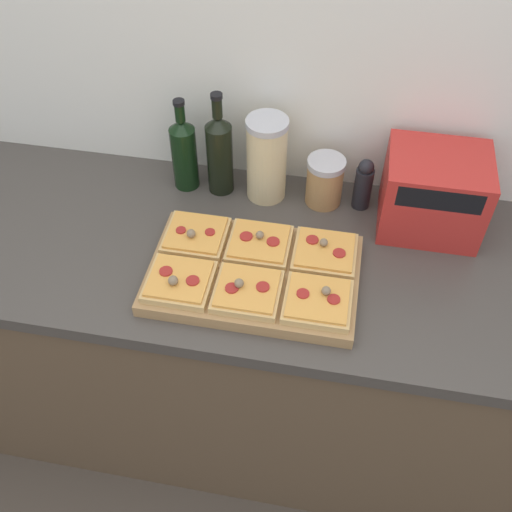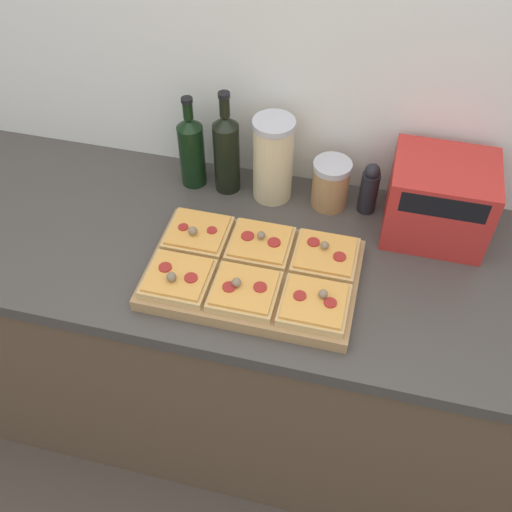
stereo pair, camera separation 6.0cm
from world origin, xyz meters
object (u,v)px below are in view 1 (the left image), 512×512
object	(u,v)px
cutting_board	(254,275)
grain_jar_short	(325,181)
grain_jar_tall	(267,159)
olive_oil_bottle	(184,152)
wine_bottle	(220,153)
toaster_oven	(433,193)
pepper_mill	(363,184)

from	to	relation	value
cutting_board	grain_jar_short	bearing A→B (deg)	67.09
cutting_board	grain_jar_tall	bearing A→B (deg)	94.45
olive_oil_bottle	grain_jar_tall	world-z (taller)	olive_oil_bottle
wine_bottle	grain_jar_short	world-z (taller)	wine_bottle
cutting_board	grain_jar_short	xyz separation A→B (m)	(0.14, 0.33, 0.06)
cutting_board	toaster_oven	bearing A→B (deg)	34.05
pepper_mill	toaster_oven	xyz separation A→B (m)	(0.18, -0.04, 0.03)
wine_bottle	pepper_mill	bearing A→B (deg)	-0.00
cutting_board	olive_oil_bottle	distance (m)	0.43
grain_jar_short	toaster_oven	bearing A→B (deg)	-7.99
grain_jar_tall	pepper_mill	size ratio (longest dim) A/B	1.59
pepper_mill	cutting_board	bearing A→B (deg)	-126.74
olive_oil_bottle	pepper_mill	distance (m)	0.51
olive_oil_bottle	toaster_oven	bearing A→B (deg)	-3.36
cutting_board	pepper_mill	size ratio (longest dim) A/B	3.29
olive_oil_bottle	pepper_mill	world-z (taller)	olive_oil_bottle
grain_jar_tall	grain_jar_short	xyz separation A→B (m)	(0.16, 0.00, -0.05)
cutting_board	wine_bottle	bearing A→B (deg)	115.73
cutting_board	olive_oil_bottle	size ratio (longest dim) A/B	1.84
olive_oil_bottle	pepper_mill	bearing A→B (deg)	-0.00
olive_oil_bottle	cutting_board	bearing A→B (deg)	-51.55
cutting_board	wine_bottle	distance (m)	0.38
grain_jar_short	pepper_mill	xyz separation A→B (m)	(0.11, -0.00, 0.01)
grain_jar_tall	grain_jar_short	world-z (taller)	grain_jar_tall
wine_bottle	toaster_oven	xyz separation A→B (m)	(0.59, -0.04, -0.02)
wine_bottle	pepper_mill	xyz separation A→B (m)	(0.40, -0.00, -0.05)
grain_jar_tall	toaster_oven	size ratio (longest dim) A/B	0.88
pepper_mill	wine_bottle	bearing A→B (deg)	180.00
wine_bottle	grain_jar_short	distance (m)	0.30
olive_oil_bottle	grain_jar_tall	bearing A→B (deg)	-0.00
pepper_mill	toaster_oven	distance (m)	0.19
grain_jar_tall	cutting_board	bearing A→B (deg)	-85.55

